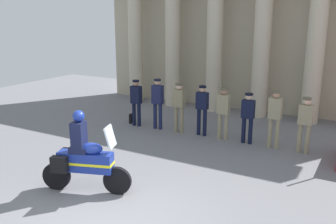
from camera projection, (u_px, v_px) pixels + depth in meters
colonnade_backdrop at (242, 33)px, 14.93m from camera, size 13.17×1.50×6.01m
officer_in_row_0 at (136, 99)px, 13.30m from camera, size 0.38×0.24×1.68m
officer_in_row_1 at (158, 100)px, 12.91m from camera, size 0.38×0.24×1.78m
officer_in_row_2 at (179, 104)px, 12.54m from camera, size 0.38×0.24×1.70m
officer_in_row_3 at (202, 106)px, 12.20m from camera, size 0.38×0.24×1.68m
officer_in_row_4 at (223, 109)px, 11.80m from camera, size 0.38×0.24×1.69m
officer_in_row_5 at (248, 114)px, 11.44m from camera, size 0.38×0.24×1.60m
officer_in_row_6 at (275, 115)px, 11.01m from camera, size 0.38×0.24×1.76m
officer_in_row_7 at (305, 121)px, 10.61m from camera, size 0.38×0.24×1.65m
motorcycle_with_rider at (82, 158)px, 8.29m from camera, size 2.01×0.96×1.90m
briefcase_on_ground at (132, 118)px, 13.87m from camera, size 0.10×0.32×0.36m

